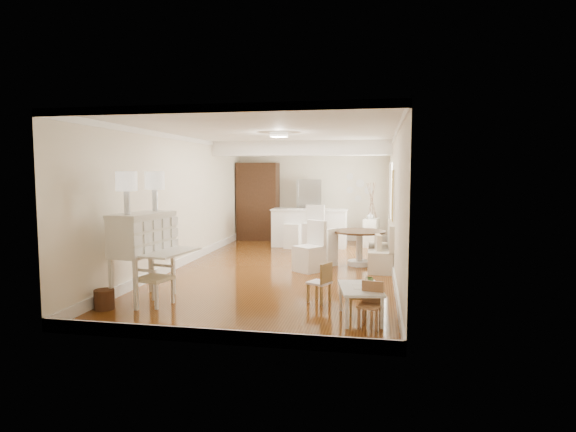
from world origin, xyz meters
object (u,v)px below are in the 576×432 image
(wicker_basket, at_px, (104,299))
(kids_chair_c, at_px, (370,305))
(kids_chair_a, at_px, (358,296))
(kids_chair_b, at_px, (319,282))
(bar_stool_right, at_px, (313,229))
(breakfast_counter, at_px, (309,228))
(bar_stool_left, at_px, (293,229))
(dining_table, at_px, (359,248))
(gustavian_armchair, at_px, (154,277))
(pantry_cabinet, at_px, (258,202))
(fridge, at_px, (321,211))
(slip_chair_near, at_px, (309,246))
(slip_chair_far, at_px, (325,247))
(sideboard, at_px, (371,232))
(kids_table, at_px, (360,303))
(secretary_bureau, at_px, (143,257))

(wicker_basket, distance_m, kids_chair_c, 3.89)
(kids_chair_a, height_order, kids_chair_b, kids_chair_b)
(wicker_basket, relative_size, bar_stool_right, 0.25)
(breakfast_counter, xyz_separation_m, bar_stool_left, (-0.39, -0.32, 0.01))
(dining_table, bearing_deg, kids_chair_c, -85.99)
(gustavian_armchair, bearing_deg, pantry_cabinet, 15.48)
(pantry_cabinet, bearing_deg, gustavian_armchair, -88.57)
(bar_stool_right, bearing_deg, fridge, 94.62)
(slip_chair_near, xyz_separation_m, pantry_cabinet, (-2.15, 4.32, 0.63))
(slip_chair_near, height_order, pantry_cabinet, pantry_cabinet)
(slip_chair_far, distance_m, sideboard, 3.12)
(kids_table, distance_m, dining_table, 3.91)
(kids_table, bearing_deg, breakfast_counter, 104.22)
(kids_table, height_order, slip_chair_far, slip_chair_far)
(fridge, bearing_deg, dining_table, -70.27)
(gustavian_armchair, distance_m, pantry_cabinet, 7.27)
(secretary_bureau, bearing_deg, pantry_cabinet, 98.12)
(breakfast_counter, bearing_deg, kids_table, -75.78)
(bar_stool_right, bearing_deg, sideboard, 46.53)
(dining_table, height_order, bar_stool_right, bar_stool_right)
(gustavian_armchair, xyz_separation_m, fridge, (1.72, 7.20, 0.47))
(wicker_basket, bearing_deg, sideboard, 61.29)
(fridge, bearing_deg, gustavian_armchair, -103.43)
(secretary_bureau, bearing_deg, wicker_basket, -113.13)
(kids_table, height_order, slip_chair_near, slip_chair_near)
(gustavian_armchair, distance_m, bar_stool_right, 5.55)
(breakfast_counter, relative_size, bar_stool_right, 1.72)
(slip_chair_far, bearing_deg, dining_table, 129.35)
(secretary_bureau, distance_m, kids_chair_a, 3.39)
(kids_chair_a, distance_m, slip_chair_near, 3.08)
(wicker_basket, bearing_deg, fridge, 72.73)
(secretary_bureau, bearing_deg, kids_table, 2.93)
(kids_table, relative_size, slip_chair_far, 1.11)
(kids_chair_b, bearing_deg, sideboard, -160.79)
(wicker_basket, relative_size, sideboard, 0.37)
(wicker_basket, bearing_deg, slip_chair_near, 51.55)
(kids_chair_c, bearing_deg, secretary_bureau, -177.69)
(secretary_bureau, xyz_separation_m, bar_stool_right, (2.03, 5.07, -0.11))
(wicker_basket, distance_m, bar_stool_left, 6.44)
(slip_chair_near, bearing_deg, bar_stool_right, 133.07)
(wicker_basket, distance_m, kids_table, 3.76)
(breakfast_counter, bearing_deg, bar_stool_right, -75.39)
(gustavian_armchair, bearing_deg, bar_stool_right, -4.33)
(kids_table, bearing_deg, secretary_bureau, 173.99)
(gustavian_armchair, distance_m, dining_table, 4.77)
(dining_table, bearing_deg, gustavian_armchair, -128.36)
(slip_chair_far, height_order, bar_stool_right, bar_stool_right)
(secretary_bureau, height_order, bar_stool_left, secretary_bureau)
(bar_stool_left, bearing_deg, kids_table, -65.17)
(pantry_cabinet, height_order, fridge, pantry_cabinet)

